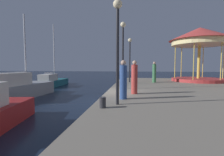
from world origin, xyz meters
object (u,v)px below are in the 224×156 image
at_px(carousel, 200,41).
at_px(bollard_north, 103,102).
at_px(lamp_post_near_edge, 118,33).
at_px(person_far_corner, 123,81).
at_px(person_mid_promenade, 134,78).
at_px(lamp_post_mid_promenade, 123,44).
at_px(sailboat_teal, 52,81).
at_px(person_by_the_water, 154,73).
at_px(sailboat_grey, 13,89).
at_px(bollard_south, 123,78).
at_px(lamp_post_far_end, 130,52).

distance_m(carousel, bollard_north, 14.57).
xyz_separation_m(lamp_post_near_edge, person_far_corner, (0.16, 1.16, -1.98)).
height_order(bollard_north, person_mid_promenade, person_mid_promenade).
relative_size(carousel, lamp_post_mid_promenade, 1.32).
bearing_deg(sailboat_teal, person_far_corner, -49.82).
bearing_deg(person_by_the_water, lamp_post_mid_promenade, -119.08).
distance_m(sailboat_grey, person_mid_promenade, 8.66).
height_order(sailboat_teal, lamp_post_near_edge, sailboat_teal).
bearing_deg(sailboat_grey, person_far_corner, -20.39).
bearing_deg(bollard_south, sailboat_teal, -173.80).
relative_size(bollard_north, person_far_corner, 0.22).
bearing_deg(bollard_north, lamp_post_mid_promenade, 85.71).
height_order(carousel, person_far_corner, carousel).
xyz_separation_m(lamp_post_near_edge, person_mid_promenade, (0.68, 2.71, -1.96)).
xyz_separation_m(carousel, person_by_the_water, (-4.57, -1.88, -3.06)).
height_order(bollard_north, person_by_the_water, person_by_the_water).
xyz_separation_m(lamp_post_far_end, bollard_north, (-0.74, -9.92, -2.63)).
relative_size(sailboat_grey, lamp_post_far_end, 1.67).
height_order(lamp_post_far_end, person_by_the_water, lamp_post_far_end).
bearing_deg(lamp_post_near_edge, carousel, 57.74).
bearing_deg(sailboat_teal, sailboat_grey, -83.20).
xyz_separation_m(bollard_north, person_by_the_water, (3.02, 9.98, 0.71)).
distance_m(carousel, person_far_corner, 12.63).
bearing_deg(sailboat_teal, person_mid_promenade, -43.62).
bearing_deg(sailboat_grey, lamp_post_near_edge, -27.83).
relative_size(bollard_south, person_mid_promenade, 0.22).
relative_size(bollard_north, person_mid_promenade, 0.22).
xyz_separation_m(lamp_post_far_end, person_far_corner, (-0.09, -8.14, -1.98)).
bearing_deg(lamp_post_far_end, lamp_post_mid_promenade, -94.27).
bearing_deg(lamp_post_near_edge, lamp_post_mid_promenade, 91.15).
distance_m(carousel, lamp_post_far_end, 7.20).
distance_m(bollard_south, person_mid_promenade, 9.93).
bearing_deg(bollard_north, person_mid_promenade, 70.61).
distance_m(lamp_post_near_edge, person_far_corner, 2.30).
height_order(carousel, bollard_north, carousel).
bearing_deg(bollard_south, bollard_north, -89.43).
height_order(sailboat_grey, bollard_south, sailboat_grey).
bearing_deg(bollard_south, person_mid_promenade, -82.45).
bearing_deg(person_mid_promenade, bollard_north, -109.39).
relative_size(carousel, person_mid_promenade, 3.18).
relative_size(sailboat_grey, person_far_corner, 3.79).
xyz_separation_m(lamp_post_mid_promenade, bollard_south, (-0.53, 7.89, -2.83)).
height_order(lamp_post_mid_promenade, person_by_the_water, lamp_post_mid_promenade).
distance_m(sailboat_teal, bollard_south, 8.15).
relative_size(sailboat_grey, bollard_north, 17.23).
relative_size(lamp_post_mid_promenade, person_mid_promenade, 2.40).
height_order(carousel, person_mid_promenade, carousel).
bearing_deg(person_far_corner, sailboat_teal, 130.18).
height_order(lamp_post_near_edge, lamp_post_mid_promenade, lamp_post_mid_promenade).
distance_m(lamp_post_far_end, person_by_the_water, 2.98).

